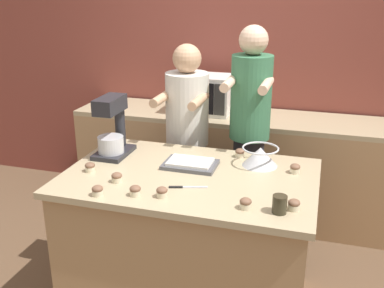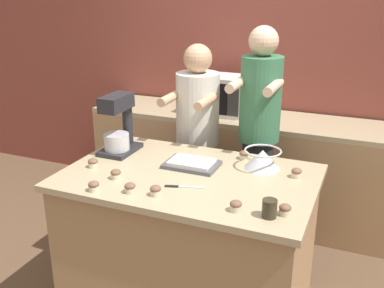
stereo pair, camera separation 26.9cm
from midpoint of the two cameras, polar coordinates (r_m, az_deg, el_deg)
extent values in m
cube|color=brown|center=(4.15, 4.65, 10.51)|extent=(10.00, 0.06, 2.70)
cube|color=#A87F56|center=(2.94, -2.96, -12.58)|extent=(1.45, 0.92, 0.88)
cube|color=tan|center=(2.72, -3.13, -4.35)|extent=(1.52, 0.97, 0.04)
cube|color=#A87F56|center=(4.07, 3.25, -2.90)|extent=(2.80, 0.60, 0.90)
cube|color=tan|center=(3.91, 3.38, 3.43)|extent=(2.80, 0.60, 0.04)
cylinder|color=#33384C|center=(3.64, -2.71, -6.18)|extent=(0.25, 0.25, 0.84)
cylinder|color=silver|center=(3.40, -2.90, 4.43)|extent=(0.33, 0.33, 0.55)
sphere|color=tan|center=(3.32, -3.01, 10.78)|extent=(0.21, 0.21, 0.21)
cylinder|color=tan|center=(3.26, -6.24, 5.79)|extent=(0.06, 0.34, 0.06)
cylinder|color=tan|center=(3.17, -1.58, 5.48)|extent=(0.06, 0.34, 0.06)
cylinder|color=#232328|center=(3.51, 4.76, -6.45)|extent=(0.23, 0.23, 0.94)
cylinder|color=#38704C|center=(3.24, 5.15, 5.87)|extent=(0.29, 0.29, 0.61)
sphere|color=#DBB293|center=(3.17, 5.38, 13.01)|extent=(0.21, 0.21, 0.21)
cylinder|color=#DBB293|center=(3.08, 2.27, 7.74)|extent=(0.06, 0.34, 0.06)
cylinder|color=#DBB293|center=(3.02, 6.90, 7.40)|extent=(0.06, 0.34, 0.06)
cube|color=#232328|center=(3.09, -12.36, -1.10)|extent=(0.20, 0.30, 0.03)
cylinder|color=#232328|center=(3.13, -11.56, 2.19)|extent=(0.07, 0.07, 0.27)
cube|color=#232328|center=(2.97, -12.96, 4.85)|extent=(0.13, 0.26, 0.10)
cylinder|color=#BCBCC1|center=(3.03, -12.79, -0.11)|extent=(0.17, 0.17, 0.11)
cone|color=#BCBCC1|center=(2.84, 5.98, -1.65)|extent=(0.23, 0.23, 0.12)
torus|color=#BCBCC1|center=(2.82, 6.02, -0.58)|extent=(0.23, 0.23, 0.01)
cube|color=#4C4C51|center=(2.83, -2.95, -2.70)|extent=(0.33, 0.22, 0.02)
cube|color=white|center=(2.82, -2.95, -2.32)|extent=(0.27, 0.18, 0.02)
cube|color=silver|center=(3.93, -0.23, 6.34)|extent=(0.45, 0.32, 0.33)
cube|color=black|center=(3.79, -1.54, 5.82)|extent=(0.31, 0.01, 0.27)
cube|color=#2D2D2D|center=(3.73, 1.43, 5.60)|extent=(0.09, 0.01, 0.27)
cylinder|color=#332D1E|center=(2.28, 7.75, -7.68)|extent=(0.07, 0.07, 0.09)
cube|color=#BCBCC1|center=(2.55, -2.63, -5.56)|extent=(0.14, 0.06, 0.01)
cube|color=black|center=(2.55, -5.11, -5.55)|extent=(0.08, 0.04, 0.01)
cylinder|color=beige|center=(2.49, -10.31, -6.20)|extent=(0.06, 0.06, 0.03)
ellipsoid|color=brown|center=(2.48, -10.34, -5.68)|extent=(0.06, 0.06, 0.04)
cylinder|color=beige|center=(2.77, 10.25, -3.39)|extent=(0.06, 0.06, 0.03)
ellipsoid|color=brown|center=(2.76, 10.28, -2.92)|extent=(0.06, 0.06, 0.04)
cylinder|color=beige|center=(2.45, -7.00, -6.44)|extent=(0.06, 0.06, 0.03)
ellipsoid|color=brown|center=(2.44, -7.02, -5.92)|extent=(0.06, 0.06, 0.04)
cylinder|color=beige|center=(2.85, -15.46, -3.15)|extent=(0.06, 0.06, 0.03)
ellipsoid|color=brown|center=(2.84, -15.51, -2.69)|extent=(0.06, 0.06, 0.04)
cylinder|color=beige|center=(2.32, 3.50, -7.92)|extent=(0.06, 0.06, 0.03)
ellipsoid|color=brown|center=(2.31, 3.51, -7.37)|extent=(0.06, 0.06, 0.04)
cylinder|color=beige|center=(2.67, -12.38, -4.49)|extent=(0.06, 0.06, 0.03)
ellipsoid|color=brown|center=(2.66, -12.42, -4.00)|extent=(0.06, 0.06, 0.04)
cylinder|color=beige|center=(2.98, 3.53, -1.43)|extent=(0.06, 0.06, 0.03)
ellipsoid|color=brown|center=(2.97, 3.54, -0.98)|extent=(0.06, 0.06, 0.04)
cylinder|color=beige|center=(2.33, 9.58, -7.99)|extent=(0.06, 0.06, 0.03)
ellipsoid|color=brown|center=(2.32, 9.61, -7.45)|extent=(0.06, 0.06, 0.04)
cylinder|color=beige|center=(2.53, -14.90, -6.09)|extent=(0.06, 0.06, 0.03)
ellipsoid|color=brown|center=(2.52, -14.95, -5.58)|extent=(0.06, 0.06, 0.04)
camera|label=1|loc=(0.13, -92.86, -1.03)|focal=42.00mm
camera|label=2|loc=(0.13, 87.14, 1.03)|focal=42.00mm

